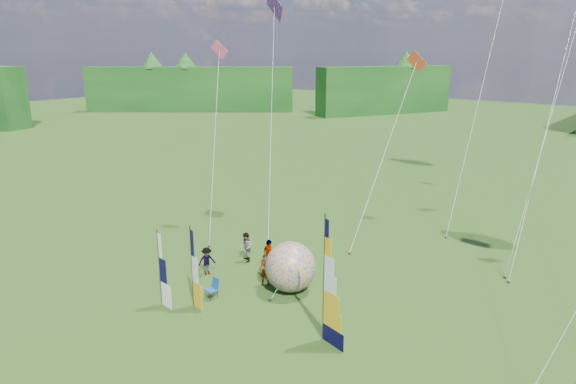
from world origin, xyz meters
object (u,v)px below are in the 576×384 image
Objects in this scene: spectator_c at (207,261)px; camp_chair at (212,289)px; side_banner_far at (160,269)px; kite_whale at (567,37)px; spectator_d at (269,255)px; spectator_b at (246,247)px; side_banner_left at (192,268)px; bol_inflatable at (290,267)px; spectator_a at (265,270)px; feather_banner_main at (324,281)px.

camp_chair is (2.21, -1.68, -0.25)m from spectator_c.
side_banner_far is 24.29m from kite_whale.
spectator_d is 1.78× the size of camp_chair.
side_banner_left is at bearing -36.04° from spectator_b.
side_banner_left is 2.13× the size of spectator_d.
bol_inflatable is 1.51× the size of spectator_a.
feather_banner_main is at bearing 25.73° from side_banner_left.
spectator_d is at bearing 155.71° from bol_inflatable.
side_banner_left is 0.15× the size of kite_whale.
side_banner_far is (-7.52, -2.35, -0.84)m from feather_banner_main.
spectator_c is (-3.25, -0.99, -0.07)m from spectator_a.
kite_whale is (12.36, 15.20, 11.33)m from spectator_c.
side_banner_left is 23.01m from kite_whale.
side_banner_far reaches higher than spectator_c.
spectator_c is at bearing 170.96° from spectator_a.
bol_inflatable reaches higher than camp_chair.
camp_chair is at bearing 59.89° from side_banner_far.
spectator_a is (1.15, 3.68, -1.05)m from side_banner_left.
kite_whale reaches higher than side_banner_left.
side_banner_far is 3.80m from spectator_c.
spectator_c is at bearing -63.03° from spectator_b.
spectator_c is 1.52× the size of camp_chair.
feather_banner_main is 6.54m from camp_chair.
spectator_c is (-0.39, -2.52, -0.09)m from spectator_b.
feather_banner_main is 3.47× the size of spectator_c.
spectator_d is (0.10, 5.11, -0.99)m from side_banner_left.
side_banner_far reaches higher than spectator_a.
side_banner_left is at bearing -153.45° from feather_banner_main.
side_banner_left is at bearing -117.70° from spectator_c.
spectator_d is 0.07× the size of kite_whale.
spectator_d is at bearing 100.07° from spectator_a.
bol_inflatable reaches higher than spectator_d.
side_banner_left is 4.77m from bol_inflatable.
bol_inflatable is 2.60m from spectator_d.
spectator_a reaches higher than camp_chair.
spectator_b is (-7.99, 3.73, -1.76)m from feather_banner_main.
feather_banner_main is at bearing -33.83° from bol_inflatable.
spectator_c is (-0.87, 3.56, -1.01)m from side_banner_far.
camp_chair is at bearing -102.87° from spectator_c.
spectator_b is at bearing 123.06° from camp_chair.
side_banner_far is at bearing -132.46° from side_banner_left.
side_banner_left is 3.99m from spectator_a.
spectator_d is at bearing 82.85° from side_banner_far.
spectator_c is 2.79m from camp_chair.
spectator_b is 1.82m from spectator_d.
side_banner_far reaches higher than spectator_d.
spectator_c is (-2.10, 2.69, -1.12)m from side_banner_left.
spectator_c is at bearing -114.70° from kite_whale.
side_banner_far is at bearing -107.08° from kite_whale.
camp_chair is at bearing 107.42° from spectator_d.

